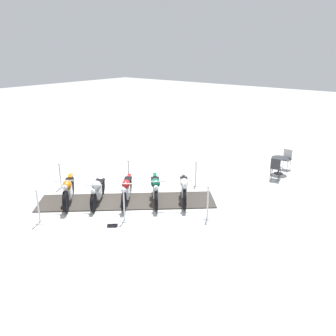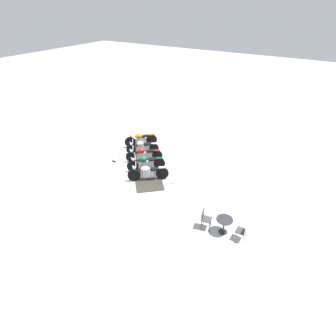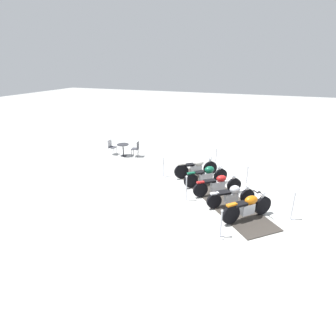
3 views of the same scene
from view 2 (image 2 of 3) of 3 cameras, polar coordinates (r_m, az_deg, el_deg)
The scene contains 17 objects.
ground_plane at distance 16.93m, azimuth -4.91°, elevation 1.41°, with size 80.00×80.00×0.00m, color silver.
display_platform at distance 16.92m, azimuth -4.91°, elevation 1.46°, with size 6.35×1.47×0.03m, color #38332D.
motorcycle_copper at distance 18.50m, azimuth -5.74°, elevation 6.00°, with size 1.66×1.61×1.05m.
motorcycle_chrome at distance 17.60m, azimuth -5.43°, elevation 4.44°, with size 1.36×1.72×0.89m.
motorcycle_maroon at distance 16.68m, azimuth -5.09°, elevation 2.84°, with size 1.45×1.84×0.95m.
motorcycle_forest at distance 15.77m, azimuth -4.75°, elevation 1.10°, with size 1.56×1.73×0.98m.
motorcycle_cream at distance 14.90m, azimuth -4.31°, elevation -0.91°, with size 1.45×1.85×1.04m.
stanchion_left_front at distance 19.28m, azimuth -1.41°, elevation 6.79°, with size 0.29×0.29×1.05m.
stanchion_right_front at distance 19.10m, azimuth -10.26°, elevation 6.00°, with size 0.34×0.34×1.15m.
stanchion_left_mid at distance 16.89m, azimuth 0.03°, elevation 3.07°, with size 0.29×0.29×1.13m.
stanchion_right_mid at distance 16.70m, azimuth -10.02°, elevation 2.05°, with size 0.31×0.31×1.12m.
stanchion_left_rear at distance 14.68m, azimuth 1.90°, elevation -2.29°, with size 0.33×0.33×1.02m.
stanchion_right_rear at distance 14.39m, azimuth -9.72°, elevation -3.12°, with size 0.29×0.29×1.15m.
info_placard at distance 17.19m, azimuth -11.07°, elevation 1.60°, with size 0.39×0.38×0.18m.
cafe_table at distance 11.96m, azimuth 11.63°, elevation -11.06°, with size 0.71×0.71×0.74m.
cafe_chair_near_table at distance 12.04m, azimuth 7.74°, elevation -10.27°, with size 0.47×0.47×0.94m.
cafe_chair_across_table at distance 11.83m, azimuth 15.38°, elevation -12.44°, with size 0.40×0.40×0.92m.
Camera 2 is at (-11.64, -8.77, 8.61)m, focal length 29.25 mm.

